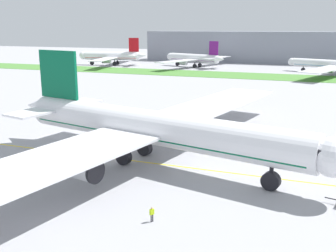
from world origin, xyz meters
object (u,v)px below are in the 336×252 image
Objects in this scene: airliner_foreground at (149,128)px; parked_airliner_far_left at (113,56)px; parked_airliner_far_centre at (195,58)px; ground_crew_wingwalker_port at (152,213)px.

airliner_foreground is 1.56× the size of parked_airliner_far_left.
airliner_foreground is 152.62m from parked_airliner_far_centre.
parked_airliner_far_left reaches higher than parked_airliner_far_centre.
parked_airliner_far_left is 1.07× the size of parked_airliner_far_centre.
ground_crew_wingwalker_port is (7.80, -17.88, -4.64)m from airliner_foreground.
ground_crew_wingwalker_port is at bearing -75.00° from parked_airliner_far_centre.
parked_airliner_far_centre is at bearing 6.39° from parked_airliner_far_left.
ground_crew_wingwalker_port is 184.46m from parked_airliner_far_left.
ground_crew_wingwalker_port is 0.03× the size of parked_airliner_far_left.
airliner_foreground reaches higher than ground_crew_wingwalker_port.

